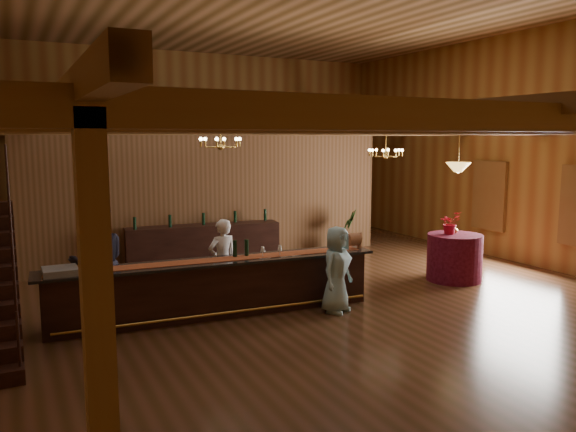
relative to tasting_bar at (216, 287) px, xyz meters
name	(u,v)px	position (x,y,z in m)	size (l,w,h in m)	color
floor	(301,293)	(1.95, 0.57, -0.49)	(14.00, 14.00, 0.00)	#502E1D
wall_back	(192,146)	(1.95, 7.57, 2.26)	(12.00, 0.10, 5.50)	olive
wall_right	(526,149)	(7.95, 0.57, 2.26)	(0.10, 14.00, 5.50)	olive
beam_grid	(290,126)	(1.95, 1.08, 2.76)	(11.90, 13.90, 0.39)	brown
support_posts	(314,215)	(1.95, 0.07, 1.11)	(9.20, 10.20, 3.20)	brown
partition_wall	(216,198)	(1.45, 4.07, 1.06)	(9.00, 0.18, 3.10)	brown
window_right_back	(490,195)	(7.90, 1.57, 1.06)	(0.12, 1.05, 1.75)	white
backroom_boxes	(200,227)	(1.65, 6.07, 0.04)	(4.10, 0.60, 1.10)	black
tasting_bar	(216,287)	(0.00, 0.00, 0.00)	(5.77, 1.09, 0.97)	black
beverage_dispenser	(95,252)	(-1.91, 0.17, 0.76)	(0.26, 0.26, 0.60)	silver
glass_rack_tray	(60,271)	(-2.43, 0.11, 0.52)	(0.50, 0.50, 0.10)	gray
raffle_drum	(353,240)	(2.62, -0.21, 0.65)	(0.34, 0.24, 0.30)	#91583A
bar_bottle_0	(235,249)	(0.39, 0.09, 0.62)	(0.07, 0.07, 0.30)	black
bar_bottle_1	(247,248)	(0.60, 0.07, 0.62)	(0.07, 0.07, 0.30)	black
backbar_shelf	(204,246)	(0.96, 3.58, 0.01)	(3.55, 0.55, 1.00)	black
round_table	(454,257)	(5.32, 0.00, 0.01)	(1.14, 1.14, 0.99)	maroon
chandelier_left	(221,142)	(0.54, 1.14, 2.44)	(0.80, 0.80, 0.43)	gold
chandelier_right	(386,152)	(4.93, 1.99, 2.18)	(0.80, 0.80, 0.69)	gold
pendant_lamp	(458,167)	(5.32, 0.00, 1.92)	(0.52, 0.52, 0.90)	gold
bartender	(222,261)	(0.38, 0.70, 0.29)	(0.56, 0.37, 1.54)	white
staff_second	(99,263)	(-1.79, 0.66, 0.48)	(0.93, 0.73, 1.92)	#1F1F2F
guest	(337,269)	(1.93, -0.76, 0.27)	(0.74, 0.48, 1.50)	#96C2CA
floor_plant	(347,232)	(4.73, 3.32, 0.10)	(0.65, 0.52, 1.17)	#24491A
table_flowers	(450,223)	(5.24, 0.09, 0.74)	(0.43, 0.37, 0.48)	#B21023
table_vase	(454,227)	(5.39, 0.13, 0.64)	(0.14, 0.14, 0.27)	gold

